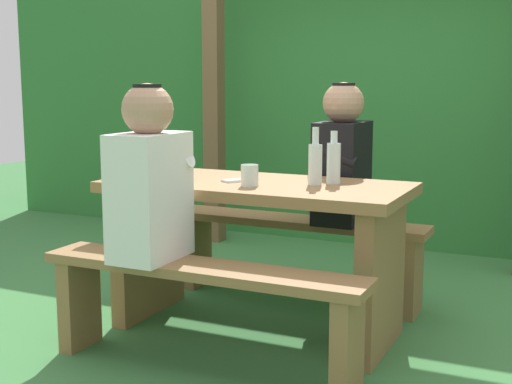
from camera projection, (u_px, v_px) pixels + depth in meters
name	position (u px, v px, depth m)	size (l,w,h in m)	color
ground_plane	(256.00, 330.00, 3.36)	(12.00, 12.00, 0.00)	#3E7B41
hedge_backdrop	(388.00, 96.00, 5.28)	(6.40, 0.86, 2.12)	#2F7533
pergola_post_left	(214.00, 110.00, 5.06)	(0.12, 0.12, 1.92)	brown
picnic_table	(256.00, 230.00, 3.28)	(1.40, 0.64, 0.71)	olive
bench_near	(201.00, 295.00, 2.84)	(1.40, 0.24, 0.45)	olive
bench_far	(297.00, 241.00, 3.78)	(1.40, 0.24, 0.45)	olive
person_white_shirt	(150.00, 179.00, 2.87)	(0.25, 0.35, 0.72)	white
person_black_coat	(342.00, 159.00, 3.60)	(0.25, 0.35, 0.72)	black
drinking_glass	(250.00, 175.00, 3.12)	(0.08, 0.08, 0.10)	silver
bottle_left	(334.00, 162.00, 3.19)	(0.06, 0.06, 0.24)	silver
bottle_right	(315.00, 162.00, 3.15)	(0.06, 0.06, 0.26)	silver
cell_phone	(237.00, 180.00, 3.27)	(0.07, 0.14, 0.01)	silver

